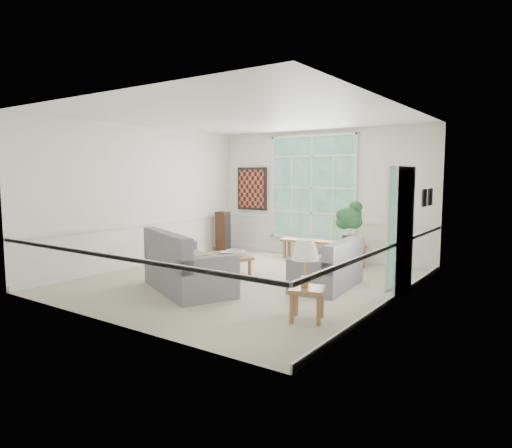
{
  "coord_description": "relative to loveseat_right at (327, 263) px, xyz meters",
  "views": [
    {
      "loc": [
        4.92,
        -6.72,
        1.96
      ],
      "look_at": [
        0.1,
        0.2,
        1.05
      ],
      "focal_mm": 32.0,
      "sensor_mm": 36.0,
      "label": 1
    }
  ],
  "objects": [
    {
      "name": "wall_frame_near",
      "position": [
        1.25,
        1.35,
        1.12
      ],
      "size": [
        0.04,
        0.26,
        0.32
      ],
      "primitive_type": "cube",
      "color": "black",
      "rests_on": "wall_right"
    },
    {
      "name": "wall_art",
      "position": [
        -3.41,
        2.55,
        1.17
      ],
      "size": [
        0.9,
        0.06,
        1.1
      ],
      "primitive_type": "cube",
      "color": "maroon",
      "rests_on": "wall_back"
    },
    {
      "name": "window_bench",
      "position": [
        -1.25,
        2.25,
        -0.2
      ],
      "size": [
        1.95,
        0.59,
        0.45
      ],
      "primitive_type": "cube",
      "rotation": [
        0.0,
        0.0,
        0.11
      ],
      "color": "#9A663C",
      "rests_on": "floor"
    },
    {
      "name": "coffee_table",
      "position": [
        -2.04,
        -0.19,
        -0.23
      ],
      "size": [
        1.21,
        0.97,
        0.4
      ],
      "primitive_type": "cube",
      "rotation": [
        0.0,
        0.0,
        -0.43
      ],
      "color": "#9A663C",
      "rests_on": "floor"
    },
    {
      "name": "wall_left",
      "position": [
        -4.21,
        -0.4,
        1.07
      ],
      "size": [
        0.02,
        6.0,
        3.0
      ],
      "primitive_type": "cube",
      "color": "white",
      "rests_on": "ground"
    },
    {
      "name": "entry_door",
      "position": [
        1.25,
        0.2,
        0.62
      ],
      "size": [
        0.08,
        0.9,
        2.1
      ],
      "primitive_type": "cube",
      "color": "white",
      "rests_on": "floor"
    },
    {
      "name": "pet_bed",
      "position": [
        -3.24,
        1.6,
        -0.35
      ],
      "size": [
        0.5,
        0.5,
        0.14
      ],
      "primitive_type": "cylinder",
      "rotation": [
        0.0,
        0.0,
        -0.03
      ],
      "color": "gray",
      "rests_on": "floor"
    },
    {
      "name": "ceiling",
      "position": [
        -1.46,
        -0.4,
        2.57
      ],
      "size": [
        5.5,
        6.0,
        0.02
      ],
      "primitive_type": "cube",
      "color": "white",
      "rests_on": "ground"
    },
    {
      "name": "wall_back",
      "position": [
        -1.46,
        2.6,
        1.07
      ],
      "size": [
        5.5,
        0.02,
        3.0
      ],
      "primitive_type": "cube",
      "color": "white",
      "rests_on": "ground"
    },
    {
      "name": "pewter_bowl",
      "position": [
        -2.05,
        -0.21,
        0.01
      ],
      "size": [
        0.46,
        0.46,
        0.08
      ],
      "primitive_type": "imported",
      "rotation": [
        0.0,
        0.0,
        -0.73
      ],
      "color": "gray",
      "rests_on": "coffee_table"
    },
    {
      "name": "houseplant",
      "position": [
        -0.36,
        1.75,
        0.53
      ],
      "size": [
        0.78,
        0.78,
        0.96
      ],
      "primitive_type": null,
      "rotation": [
        0.0,
        0.0,
        -0.61
      ],
      "color": "#26592F",
      "rests_on": "end_table"
    },
    {
      "name": "cat",
      "position": [
        -0.14,
        0.55,
        0.1
      ],
      "size": [
        0.42,
        0.33,
        0.18
      ],
      "primitive_type": "ellipsoid",
      "rotation": [
        0.0,
        0.0,
        -0.14
      ],
      "color": "black",
      "rests_on": "loveseat_right"
    },
    {
      "name": "end_table",
      "position": [
        -0.33,
        1.82,
        -0.19
      ],
      "size": [
        0.58,
        0.58,
        0.48
      ],
      "primitive_type": "cube",
      "rotation": [
        0.0,
        0.0,
        -0.26
      ],
      "color": "#9A663C",
      "rests_on": "floor"
    },
    {
      "name": "wall_right",
      "position": [
        1.29,
        -0.4,
        1.07
      ],
      "size": [
        0.02,
        6.0,
        3.0
      ],
      "primitive_type": "cube",
      "color": "white",
      "rests_on": "ground"
    },
    {
      "name": "loveseat_right",
      "position": [
        0.0,
        0.0,
        0.0
      ],
      "size": [
        0.95,
        1.64,
        0.85
      ],
      "primitive_type": "cube",
      "rotation": [
        0.0,
        0.0,
        0.09
      ],
      "color": "slate",
      "rests_on": "floor"
    },
    {
      "name": "floor_speaker",
      "position": [
        -3.86,
        1.9,
        0.08
      ],
      "size": [
        0.34,
        0.27,
        1.02
      ],
      "primitive_type": "cube",
      "rotation": [
        0.0,
        0.0,
        -0.08
      ],
      "color": "#391F11",
      "rests_on": "floor"
    },
    {
      "name": "wall_frame_far",
      "position": [
        1.25,
        1.75,
        1.12
      ],
      "size": [
        0.04,
        0.26,
        0.32
      ],
      "primitive_type": "cube",
      "color": "black",
      "rests_on": "wall_right"
    },
    {
      "name": "side_table",
      "position": [
        0.59,
        -1.81,
        -0.2
      ],
      "size": [
        0.57,
        0.57,
        0.45
      ],
      "primitive_type": "cube",
      "rotation": [
        0.0,
        0.0,
        0.35
      ],
      "color": "#9A663C",
      "rests_on": "floor"
    },
    {
      "name": "window_back",
      "position": [
        -1.66,
        2.56,
        1.22
      ],
      "size": [
        2.3,
        0.08,
        2.4
      ],
      "primitive_type": "cube",
      "color": "white",
      "rests_on": "wall_back"
    },
    {
      "name": "loveseat_front",
      "position": [
        -1.85,
        -1.52,
        0.08
      ],
      "size": [
        2.12,
        1.68,
        1.02
      ],
      "primitive_type": "cube",
      "rotation": [
        0.0,
        0.0,
        -0.44
      ],
      "color": "slate",
      "rests_on": "floor"
    },
    {
      "name": "wall_front",
      "position": [
        -1.46,
        -3.4,
        1.07
      ],
      "size": [
        5.5,
        0.02,
        3.0
      ],
      "primitive_type": "cube",
      "color": "white",
      "rests_on": "ground"
    },
    {
      "name": "table_lamp",
      "position": [
        0.56,
        -1.81,
        0.35
      ],
      "size": [
        0.39,
        0.39,
        0.65
      ],
      "primitive_type": null,
      "rotation": [
        0.0,
        0.0,
        -0.04
      ],
      "color": "white",
      "rests_on": "side_table"
    },
    {
      "name": "door_sidelight",
      "position": [
        1.25,
        -0.43,
        0.72
      ],
      "size": [
        0.08,
        0.26,
        1.9
      ],
      "primitive_type": "cube",
      "color": "white",
      "rests_on": "wall_right"
    },
    {
      "name": "floor",
      "position": [
        -1.46,
        -0.4,
        -0.43
      ],
      "size": [
        5.5,
        6.0,
        0.01
      ],
      "primitive_type": "cube",
      "color": "#B2AB91",
      "rests_on": "ground"
    }
  ]
}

